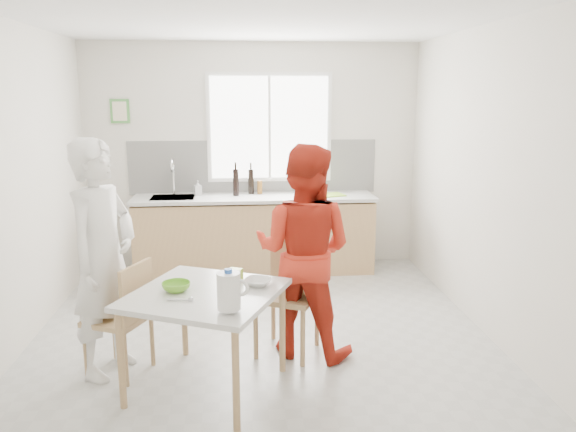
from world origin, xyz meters
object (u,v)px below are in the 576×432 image
at_px(dining_table, 205,302).
at_px(person_white, 103,259).
at_px(wine_bottle_a, 236,182).
at_px(person_red, 304,251).
at_px(bowl_green, 176,287).
at_px(bowl_white, 258,282).
at_px(wine_bottle_b, 251,181).
at_px(chair_far, 290,286).
at_px(chair_left, 125,314).
at_px(milk_jug, 229,291).

xyz_separation_m(dining_table, person_white, (-0.77, 0.35, 0.23)).
xyz_separation_m(dining_table, wine_bottle_a, (0.21, 2.79, 0.41)).
bearing_deg(person_red, bowl_green, 51.94).
relative_size(bowl_white, wine_bottle_b, 0.65).
relative_size(person_red, bowl_white, 8.83).
bearing_deg(bowl_green, wine_bottle_b, 78.27).
xyz_separation_m(chair_far, wine_bottle_a, (-0.45, 2.18, 0.53)).
distance_m(dining_table, chair_far, 0.90).
distance_m(person_red, bowl_white, 0.59).
height_order(chair_left, person_red, person_red).
relative_size(chair_far, milk_jug, 3.77).
distance_m(chair_far, person_white, 1.49).
height_order(wine_bottle_a, wine_bottle_b, wine_bottle_a).
xyz_separation_m(bowl_green, wine_bottle_a, (0.41, 2.76, 0.30)).
bearing_deg(dining_table, bowl_white, 15.52).
distance_m(chair_left, wine_bottle_b, 2.87).
distance_m(bowl_white, wine_bottle_a, 2.71).
bearing_deg(bowl_green, bowl_white, 6.68).
distance_m(dining_table, wine_bottle_b, 2.96).
relative_size(person_white, bowl_green, 8.97).
height_order(chair_left, person_white, person_white).
xyz_separation_m(bowl_green, milk_jug, (0.38, -0.42, 0.11)).
distance_m(wine_bottle_a, wine_bottle_b, 0.21).
relative_size(person_white, wine_bottle_b, 6.01).
height_order(chair_far, milk_jug, milk_jug).
bearing_deg(person_white, wine_bottle_b, -0.12).
bearing_deg(dining_table, chair_far, 42.75).
relative_size(bowl_green, wine_bottle_a, 0.63).
bearing_deg(bowl_white, wine_bottle_b, 89.68).
relative_size(chair_far, person_red, 0.58).
bearing_deg(bowl_white, person_red, 48.69).
distance_m(dining_table, bowl_white, 0.40).
bearing_deg(bowl_white, person_white, 168.07).
distance_m(chair_left, person_white, 0.44).
height_order(chair_far, bowl_green, chair_far).
height_order(bowl_green, bowl_white, bowl_green).
bearing_deg(wine_bottle_a, dining_table, -94.32).
xyz_separation_m(chair_far, person_red, (0.10, -0.07, 0.31)).
bearing_deg(person_white, chair_far, -55.27).
bearing_deg(bowl_green, chair_far, 33.60).
bearing_deg(person_white, chair_left, -90.00).
distance_m(person_white, wine_bottle_b, 2.81).
distance_m(person_red, wine_bottle_a, 2.33).
bearing_deg(chair_left, bowl_green, 84.09).
relative_size(person_white, wine_bottle_a, 5.63).
bearing_deg(dining_table, chair_left, 155.72).
height_order(chair_far, wine_bottle_b, wine_bottle_b).
distance_m(bowl_green, wine_bottle_a, 2.80).
height_order(bowl_green, wine_bottle_b, wine_bottle_b).
bearing_deg(bowl_green, person_white, 151.26).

